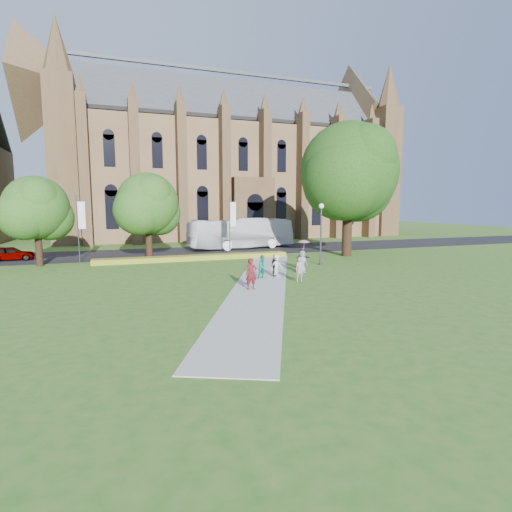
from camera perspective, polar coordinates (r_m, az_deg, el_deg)
name	(u,v)px	position (r m, az deg, el deg)	size (l,w,h in m)	color
ground	(267,285)	(25.71, 1.60, -4.14)	(160.00, 160.00, 0.00)	#2C5D1C
road	(201,251)	(44.69, -7.93, 0.67)	(160.00, 10.00, 0.02)	black
footpath	(262,282)	(26.62, 0.80, -3.70)	(3.20, 30.00, 0.04)	#B2B2A8
flower_hedge	(195,258)	(37.65, -8.72, -0.24)	(18.00, 1.40, 0.45)	gold
cathedral	(234,156)	(66.50, -3.17, 14.07)	(52.60, 18.25, 28.00)	olive
streetlamp	(321,226)	(34.37, 9.27, 4.18)	(0.44, 0.44, 5.24)	#38383D
large_tree	(349,172)	(41.15, 13.10, 11.65)	(9.60, 9.60, 13.20)	#332114
street_tree_0	(36,208)	(37.83, -28.91, 6.05)	(5.20, 5.20, 7.50)	#332114
street_tree_1	(148,204)	(38.05, -15.22, 7.22)	(5.60, 5.60, 8.05)	#332114
banner_pole_0	(231,222)	(40.30, -3.61, 4.83)	(0.70, 0.10, 6.00)	#38383D
banner_pole_1	(79,225)	(38.73, -23.94, 4.13)	(0.70, 0.10, 6.00)	#38383D
tour_coach	(242,233)	(46.90, -2.08, 3.24)	(2.99, 12.78, 3.56)	white
car_0	(11,253)	(43.17, -31.63, 0.32)	(1.56, 3.88, 1.32)	gray
pedestrian_0	(251,274)	(24.00, -0.69, -2.58)	(0.69, 0.45, 1.88)	#5C151B
pedestrian_1	(263,267)	(27.54, 0.99, -1.57)	(0.79, 0.62, 1.63)	#19806C
pedestrian_2	(277,266)	(28.31, 2.97, -1.37)	(1.03, 0.59, 1.60)	#BBBBBB
pedestrian_3	(275,266)	(28.38, 2.66, -1.37)	(0.92, 0.38, 1.57)	black
pedestrian_4	(302,262)	(30.07, 6.61, -0.84)	(0.81, 0.53, 1.67)	gray
pedestrian_5	(302,259)	(32.04, 6.58, -0.39)	(1.50, 0.48, 1.61)	#2A2830
pedestrian_6	(300,270)	(26.53, 6.28, -1.95)	(0.59, 0.39, 1.63)	gray
parasol	(304,246)	(30.10, 6.86, 1.46)	(0.82, 0.82, 0.72)	#EAA5C0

